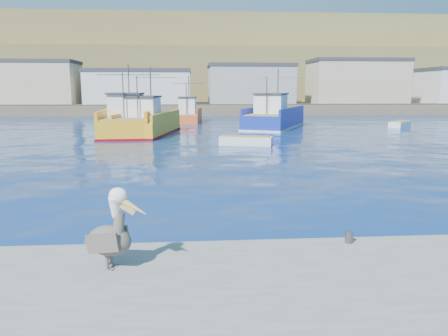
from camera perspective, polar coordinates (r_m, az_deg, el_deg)
name	(u,v)px	position (r m, az deg, el deg)	size (l,w,h in m)	color
ground	(222,224)	(14.44, -0.27, -7.28)	(260.00, 260.00, 0.00)	#062850
dock_bollards	(256,239)	(11.09, 4.15, -9.30)	(36.20, 0.20, 0.30)	#4C4C4C
far_shore	(193,71)	(123.02, -4.02, 12.49)	(200.00, 81.00, 24.00)	brown
trawler_yellow_a	(129,122)	(43.88, -12.36, 5.92)	(6.11, 13.51, 6.78)	gold
trawler_yellow_b	(148,124)	(42.84, -9.92, 5.75)	(5.88, 11.73, 6.50)	gold
trawler_blue	(274,118)	(49.95, 6.55, 6.55)	(9.27, 13.17, 6.67)	#132A97
boat_orange	(188,114)	(58.01, -4.69, 7.02)	(4.19, 8.25, 6.04)	#E05928
skiff_mid	(246,141)	(34.20, 2.89, 3.48)	(4.29, 2.53, 0.88)	silver
skiff_far	(400,125)	(54.22, 21.98, 5.28)	(3.67, 3.79, 0.85)	silver
pelican	(111,234)	(9.84, -14.49, -8.35)	(1.46, 0.84, 1.81)	#595451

